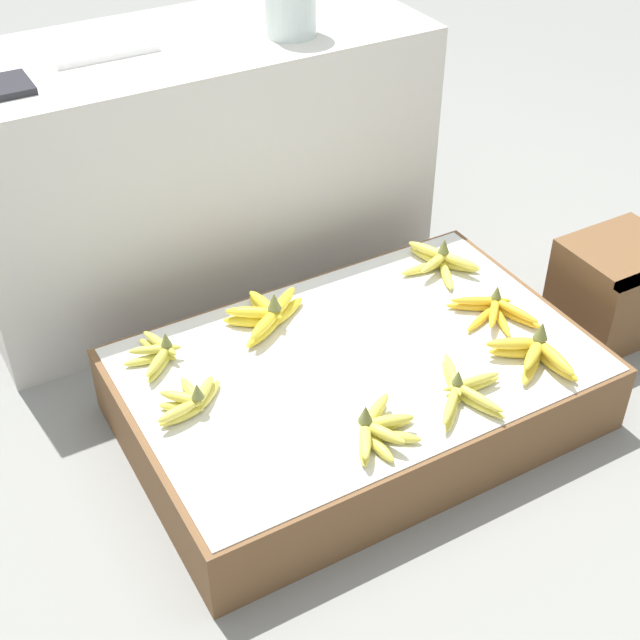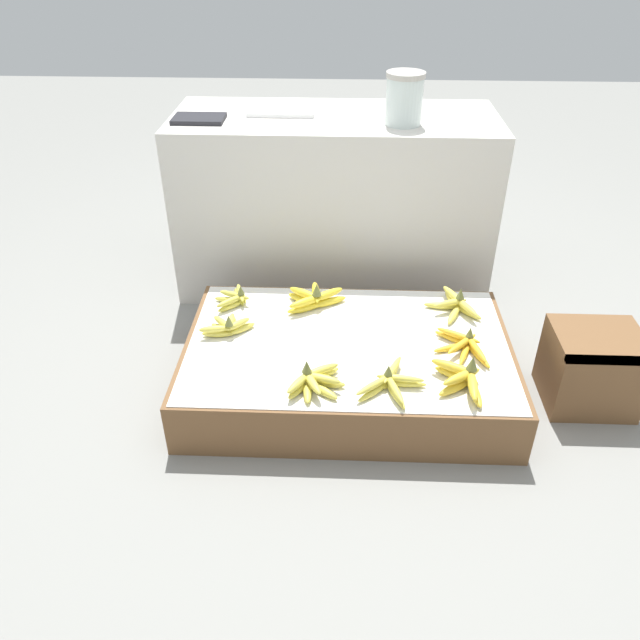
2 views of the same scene
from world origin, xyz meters
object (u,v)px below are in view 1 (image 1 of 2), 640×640
(banana_bunch_middle_left, at_px, (190,400))
(banana_bunch_back_left, at_px, (157,353))
(banana_bunch_back_midleft, at_px, (267,314))
(banana_bunch_front_right, at_px, (535,354))
(foam_tray_white, at_px, (99,47))
(banana_bunch_front_midleft, at_px, (378,429))
(banana_bunch_back_right, at_px, (440,262))
(banana_bunch_front_midright, at_px, (463,391))
(banana_bunch_middle_right, at_px, (495,310))
(wooden_crate, at_px, (617,287))

(banana_bunch_middle_left, distance_m, banana_bunch_back_left, 0.21)
(banana_bunch_back_midleft, bearing_deg, banana_bunch_front_right, -43.32)
(foam_tray_white, bearing_deg, banana_bunch_front_midleft, -80.31)
(banana_bunch_back_midleft, relative_size, banana_bunch_back_right, 1.02)
(banana_bunch_front_midright, distance_m, banana_bunch_middle_right, 0.35)
(banana_bunch_front_midleft, xyz_separation_m, banana_bunch_back_left, (-0.34, 0.51, -0.00))
(banana_bunch_front_midleft, relative_size, banana_bunch_front_right, 0.91)
(banana_bunch_middle_right, relative_size, foam_tray_white, 0.79)
(banana_bunch_front_midright, bearing_deg, banana_bunch_front_right, 3.39)
(banana_bunch_back_right, xyz_separation_m, foam_tray_white, (-0.72, 0.65, 0.56))
(wooden_crate, xyz_separation_m, banana_bunch_middle_right, (-0.47, 0.01, 0.09))
(banana_bunch_front_midright, bearing_deg, wooden_crate, 16.26)
(banana_bunch_front_midleft, bearing_deg, banana_bunch_back_right, 43.10)
(banana_bunch_front_midright, bearing_deg, banana_bunch_back_midleft, 119.07)
(banana_bunch_middle_right, bearing_deg, wooden_crate, -0.73)
(banana_bunch_back_midleft, bearing_deg, banana_bunch_back_left, -179.80)
(banana_bunch_front_midleft, distance_m, banana_bunch_middle_right, 0.57)
(wooden_crate, bearing_deg, banana_bunch_middle_left, 176.63)
(banana_bunch_front_right, height_order, banana_bunch_back_midleft, banana_bunch_front_right)
(wooden_crate, relative_size, banana_bunch_front_midleft, 1.58)
(banana_bunch_front_midleft, bearing_deg, banana_bunch_middle_left, 138.02)
(banana_bunch_back_midleft, bearing_deg, banana_bunch_back_right, -1.75)
(banana_bunch_front_midleft, height_order, banana_bunch_back_midleft, banana_bunch_back_midleft)
(banana_bunch_back_right, bearing_deg, banana_bunch_middle_left, -167.69)
(wooden_crate, bearing_deg, banana_bunch_front_midleft, -167.12)
(wooden_crate, bearing_deg, foam_tray_white, 142.31)
(banana_bunch_front_midleft, height_order, banana_bunch_middle_right, banana_bunch_front_midleft)
(banana_bunch_back_midleft, bearing_deg, banana_bunch_middle_left, -146.45)
(banana_bunch_middle_right, bearing_deg, banana_bunch_back_left, 162.25)
(banana_bunch_front_right, distance_m, foam_tray_white, 1.42)
(banana_bunch_front_right, bearing_deg, banana_bunch_front_midright, -176.61)
(banana_bunch_front_midright, height_order, foam_tray_white, foam_tray_white)
(banana_bunch_back_midleft, bearing_deg, wooden_crate, -15.60)
(banana_bunch_front_midright, xyz_separation_m, banana_bunch_middle_right, (0.27, 0.22, -0.00))
(foam_tray_white, bearing_deg, banana_bunch_back_midleft, -75.18)
(banana_bunch_middle_left, bearing_deg, banana_bunch_back_midleft, 33.55)
(banana_bunch_middle_left, bearing_deg, banana_bunch_front_right, -18.73)
(banana_bunch_front_right, bearing_deg, banana_bunch_back_midleft, 136.68)
(banana_bunch_back_right, bearing_deg, banana_bunch_back_midleft, 178.25)
(banana_bunch_middle_left, bearing_deg, foam_tray_white, 80.27)
(banana_bunch_middle_left, bearing_deg, banana_bunch_middle_right, -4.79)
(banana_bunch_middle_left, distance_m, foam_tray_white, 1.02)
(wooden_crate, height_order, banana_bunch_front_midleft, banana_bunch_front_midleft)
(wooden_crate, height_order, banana_bunch_front_midright, banana_bunch_front_midright)
(banana_bunch_middle_right, xyz_separation_m, banana_bunch_back_left, (-0.87, 0.28, 0.00))
(banana_bunch_front_midright, height_order, banana_bunch_middle_right, same)
(banana_bunch_front_midleft, height_order, banana_bunch_back_left, banana_bunch_front_midleft)
(wooden_crate, distance_m, banana_bunch_front_right, 0.55)
(banana_bunch_front_midleft, relative_size, banana_bunch_front_midright, 0.78)
(banana_bunch_front_midright, distance_m, banana_bunch_back_left, 0.78)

